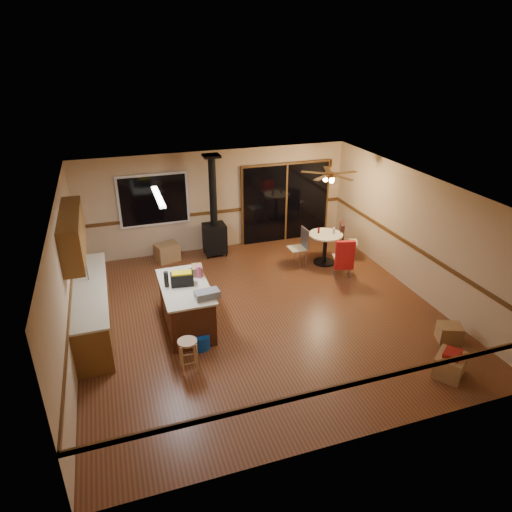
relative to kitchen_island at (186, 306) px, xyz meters
name	(u,v)px	position (x,y,z in m)	size (l,w,h in m)	color
floor	(261,313)	(1.50, 0.00, -0.45)	(7.00, 7.00, 0.00)	#5C3019
ceiling	(261,190)	(1.50, 0.00, 2.15)	(7.00, 7.00, 0.00)	silver
wall_back	(217,201)	(1.50, 3.50, 0.85)	(7.00, 7.00, 0.00)	tan
wall_front	(351,367)	(1.50, -3.50, 0.85)	(7.00, 7.00, 0.00)	tan
wall_left	(66,283)	(-2.00, 0.00, 0.85)	(7.00, 7.00, 0.00)	tan
wall_right	(416,233)	(5.00, 0.00, 0.85)	(7.00, 7.00, 0.00)	tan
chair_rail	(261,269)	(1.50, 0.00, 0.55)	(7.00, 7.00, 0.08)	#4F2F13
window	(154,200)	(-0.10, 3.45, 1.05)	(1.72, 0.10, 1.32)	black
sliding_door	(286,203)	(3.40, 3.45, 0.60)	(2.52, 0.10, 2.10)	black
lower_cabinets	(93,309)	(-1.70, 0.50, -0.02)	(0.60, 3.00, 0.86)	brown
countertop	(89,288)	(-1.70, 0.50, 0.43)	(0.64, 3.04, 0.04)	beige
upper_cabinets	(73,234)	(-1.83, 0.70, 1.45)	(0.35, 2.00, 0.80)	brown
kitchen_island	(186,306)	(0.00, 0.00, 0.00)	(0.88, 1.68, 0.90)	#452111
wood_stove	(214,228)	(1.30, 3.05, 0.28)	(0.55, 0.50, 2.52)	black
ceiling_fan	(330,176)	(3.76, 1.71, 1.76)	(0.24, 0.24, 0.55)	brown
fluorescent_strip	(158,197)	(-0.30, 0.30, 2.11)	(0.10, 1.20, 0.04)	white
toolbox_grey	(207,294)	(0.30, -0.57, 0.51)	(0.43, 0.24, 0.13)	slate
toolbox_black	(182,279)	(-0.03, 0.04, 0.56)	(0.42, 0.22, 0.23)	black
toolbox_yellow_lid	(182,273)	(-0.03, 0.04, 0.69)	(0.36, 0.19, 0.03)	gold
box_on_island	(197,270)	(0.31, 0.37, 0.54)	(0.20, 0.27, 0.18)	olive
bottle_dark	(166,279)	(-0.32, 0.07, 0.60)	(0.09, 0.09, 0.30)	black
bottle_pink	(199,272)	(0.32, 0.22, 0.57)	(0.08, 0.08, 0.24)	#D84C8C
bottle_white	(191,271)	(0.19, 0.39, 0.53)	(0.06, 0.06, 0.17)	white
bar_stool	(188,356)	(-0.22, -1.31, -0.16)	(0.32, 0.32, 0.59)	tan
blue_bucket	(201,341)	(0.10, -0.76, -0.32)	(0.33, 0.33, 0.27)	#0D45BA
dining_table	(325,243)	(3.76, 1.71, 0.08)	(0.83, 0.83, 0.78)	black
glass_red	(319,230)	(3.61, 1.81, 0.40)	(0.05, 0.05, 0.15)	#590C14
glass_cream	(334,231)	(3.94, 1.66, 0.40)	(0.07, 0.07, 0.15)	beige
chair_left	(301,243)	(3.17, 1.81, 0.14)	(0.41, 0.41, 0.51)	#C5BC92
chair_near	(345,255)	(3.81, 0.83, 0.14)	(0.52, 0.55, 0.70)	#C5BC92
chair_right	(342,236)	(4.30, 1.84, 0.14)	(0.60, 0.58, 0.70)	#C5BC92
box_under_window	(167,252)	(0.08, 3.10, -0.24)	(0.54, 0.44, 0.44)	olive
box_corner_a	(450,365)	(3.83, -2.79, -0.26)	(0.51, 0.43, 0.39)	olive
box_corner_b	(449,333)	(4.49, -1.99, -0.29)	(0.41, 0.35, 0.33)	olive
box_small_red	(452,354)	(3.83, -2.79, -0.02)	(0.30, 0.25, 0.08)	maroon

